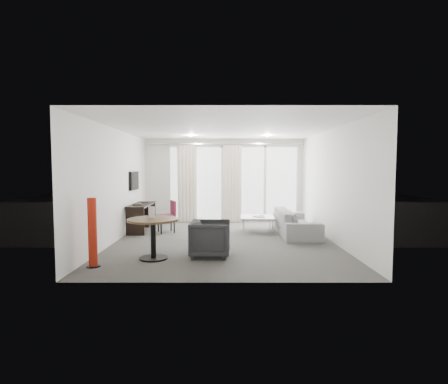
{
  "coord_description": "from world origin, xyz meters",
  "views": [
    {
      "loc": [
        0.0,
        -8.08,
        1.71
      ],
      "look_at": [
        0.0,
        0.6,
        1.1
      ],
      "focal_mm": 28.0,
      "sensor_mm": 36.0,
      "label": 1
    }
  ],
  "objects_px": {
    "round_table": "(153,239)",
    "tub_armchair": "(210,238)",
    "desk": "(142,217)",
    "desk_chair": "(166,217)",
    "sofa": "(296,222)",
    "coffee_table": "(257,224)",
    "rattan_chair_a": "(261,202)",
    "rattan_chair_b": "(289,204)",
    "red_lamp": "(92,233)"
  },
  "relations": [
    {
      "from": "red_lamp",
      "to": "tub_armchair",
      "type": "bearing_deg",
      "value": 19.63
    },
    {
      "from": "round_table",
      "to": "red_lamp",
      "type": "distance_m",
      "value": 1.09
    },
    {
      "from": "desk",
      "to": "sofa",
      "type": "bearing_deg",
      "value": -8.42
    },
    {
      "from": "desk_chair",
      "to": "coffee_table",
      "type": "bearing_deg",
      "value": -19.2
    },
    {
      "from": "round_table",
      "to": "tub_armchair",
      "type": "bearing_deg",
      "value": 10.07
    },
    {
      "from": "desk",
      "to": "round_table",
      "type": "distance_m",
      "value": 3.12
    },
    {
      "from": "round_table",
      "to": "rattan_chair_b",
      "type": "relative_size",
      "value": 1.1
    },
    {
      "from": "coffee_table",
      "to": "rattan_chair_a",
      "type": "distance_m",
      "value": 3.58
    },
    {
      "from": "desk",
      "to": "round_table",
      "type": "relative_size",
      "value": 1.62
    },
    {
      "from": "coffee_table",
      "to": "rattan_chair_b",
      "type": "bearing_deg",
      "value": 64.65
    },
    {
      "from": "rattan_chair_b",
      "to": "sofa",
      "type": "bearing_deg",
      "value": -83.43
    },
    {
      "from": "desk",
      "to": "tub_armchair",
      "type": "bearing_deg",
      "value": -54.66
    },
    {
      "from": "desk",
      "to": "desk_chair",
      "type": "relative_size",
      "value": 1.83
    },
    {
      "from": "coffee_table",
      "to": "rattan_chair_b",
      "type": "height_order",
      "value": "rattan_chair_b"
    },
    {
      "from": "desk_chair",
      "to": "rattan_chair_b",
      "type": "height_order",
      "value": "rattan_chair_b"
    },
    {
      "from": "tub_armchair",
      "to": "coffee_table",
      "type": "height_order",
      "value": "tub_armchair"
    },
    {
      "from": "round_table",
      "to": "coffee_table",
      "type": "distance_m",
      "value": 3.58
    },
    {
      "from": "red_lamp",
      "to": "coffee_table",
      "type": "height_order",
      "value": "red_lamp"
    },
    {
      "from": "red_lamp",
      "to": "rattan_chair_b",
      "type": "relative_size",
      "value": 1.38
    },
    {
      "from": "red_lamp",
      "to": "rattan_chair_a",
      "type": "xyz_separation_m",
      "value": [
        3.61,
        6.87,
        -0.15
      ]
    },
    {
      "from": "desk",
      "to": "coffee_table",
      "type": "bearing_deg",
      "value": -3.14
    },
    {
      "from": "coffee_table",
      "to": "rattan_chair_b",
      "type": "xyz_separation_m",
      "value": [
        1.36,
        2.88,
        0.23
      ]
    },
    {
      "from": "coffee_table",
      "to": "rattan_chair_a",
      "type": "relative_size",
      "value": 1.0
    },
    {
      "from": "desk_chair",
      "to": "red_lamp",
      "type": "height_order",
      "value": "red_lamp"
    },
    {
      "from": "rattan_chair_b",
      "to": "coffee_table",
      "type": "bearing_deg",
      "value": -101.4
    },
    {
      "from": "tub_armchair",
      "to": "coffee_table",
      "type": "xyz_separation_m",
      "value": [
        1.15,
        2.62,
        -0.15
      ]
    },
    {
      "from": "tub_armchair",
      "to": "coffee_table",
      "type": "relative_size",
      "value": 0.86
    },
    {
      "from": "rattan_chair_a",
      "to": "rattan_chair_b",
      "type": "height_order",
      "value": "rattan_chair_a"
    },
    {
      "from": "red_lamp",
      "to": "coffee_table",
      "type": "relative_size",
      "value": 1.34
    },
    {
      "from": "red_lamp",
      "to": "sofa",
      "type": "distance_m",
      "value": 5.01
    },
    {
      "from": "desk",
      "to": "sofa",
      "type": "height_order",
      "value": "desk"
    },
    {
      "from": "desk_chair",
      "to": "rattan_chair_b",
      "type": "distance_m",
      "value": 4.83
    },
    {
      "from": "desk_chair",
      "to": "tub_armchair",
      "type": "distance_m",
      "value": 2.79
    },
    {
      "from": "desk_chair",
      "to": "red_lamp",
      "type": "bearing_deg",
      "value": -125.19
    },
    {
      "from": "round_table",
      "to": "coffee_table",
      "type": "bearing_deg",
      "value": 51.76
    },
    {
      "from": "sofa",
      "to": "tub_armchair",
      "type": "bearing_deg",
      "value": 136.38
    },
    {
      "from": "desk",
      "to": "desk_chair",
      "type": "xyz_separation_m",
      "value": [
        0.71,
        -0.3,
        0.06
      ]
    },
    {
      "from": "tub_armchair",
      "to": "desk",
      "type": "bearing_deg",
      "value": 37.51
    },
    {
      "from": "sofa",
      "to": "rattan_chair_b",
      "type": "xyz_separation_m",
      "value": [
        0.43,
        3.31,
        0.11
      ]
    },
    {
      "from": "coffee_table",
      "to": "desk",
      "type": "bearing_deg",
      "value": 176.86
    },
    {
      "from": "tub_armchair",
      "to": "coffee_table",
      "type": "distance_m",
      "value": 2.86
    },
    {
      "from": "desk",
      "to": "coffee_table",
      "type": "relative_size",
      "value": 1.73
    },
    {
      "from": "desk",
      "to": "desk_chair",
      "type": "distance_m",
      "value": 0.78
    },
    {
      "from": "sofa",
      "to": "desk_chair",
      "type": "bearing_deg",
      "value": 84.92
    },
    {
      "from": "coffee_table",
      "to": "rattan_chair_a",
      "type": "height_order",
      "value": "rattan_chair_a"
    },
    {
      "from": "rattan_chair_b",
      "to": "tub_armchair",
      "type": "bearing_deg",
      "value": -100.64
    },
    {
      "from": "rattan_chair_a",
      "to": "desk_chair",
      "type": "bearing_deg",
      "value": -113.15
    },
    {
      "from": "sofa",
      "to": "round_table",
      "type": "bearing_deg",
      "value": 127.07
    },
    {
      "from": "tub_armchair",
      "to": "rattan_chair_b",
      "type": "xyz_separation_m",
      "value": [
        2.51,
        5.5,
        0.09
      ]
    },
    {
      "from": "round_table",
      "to": "rattan_chair_a",
      "type": "bearing_deg",
      "value": 67.15
    }
  ]
}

